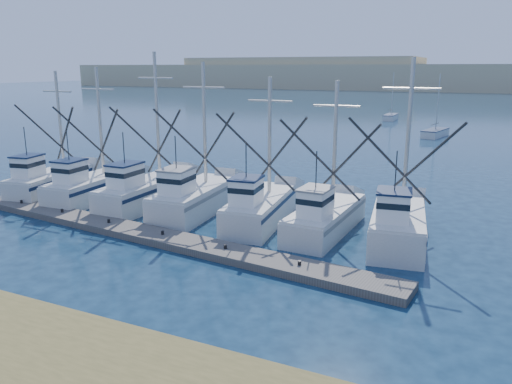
# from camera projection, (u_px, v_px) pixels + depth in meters

# --- Properties ---
(ground) EXTENTS (500.00, 500.00, 0.00)m
(ground) POSITION_uv_depth(u_px,v_px,m) (232.00, 309.00, 18.93)
(ground) COLOR #0B1E32
(ground) RESTS_ON ground
(floating_dock) EXTENTS (28.00, 4.92, 0.37)m
(floating_dock) POSITION_uv_depth(u_px,v_px,m) (149.00, 235.00, 26.70)
(floating_dock) COLOR #59534F
(floating_dock) RESTS_ON ground
(dune_ridge) EXTENTS (360.00, 60.00, 10.00)m
(dune_ridge) POSITION_uv_depth(u_px,v_px,m) (472.00, 77.00, 202.36)
(dune_ridge) COLOR tan
(dune_ridge) RESTS_ON ground
(trawler_fleet) EXTENTS (27.94, 8.46, 9.88)m
(trawler_fleet) POSITION_uv_depth(u_px,v_px,m) (195.00, 199.00, 30.72)
(trawler_fleet) COLOR silver
(trawler_fleet) RESTS_ON ground
(sailboat_near) EXTENTS (3.05, 6.19, 8.10)m
(sailboat_near) POSITION_uv_depth(u_px,v_px,m) (435.00, 133.00, 65.53)
(sailboat_near) COLOR silver
(sailboat_near) RESTS_ON ground
(sailboat_far) EXTENTS (1.67, 5.70, 8.10)m
(sailboat_far) POSITION_uv_depth(u_px,v_px,m) (391.00, 117.00, 86.36)
(sailboat_far) COLOR silver
(sailboat_far) RESTS_ON ground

